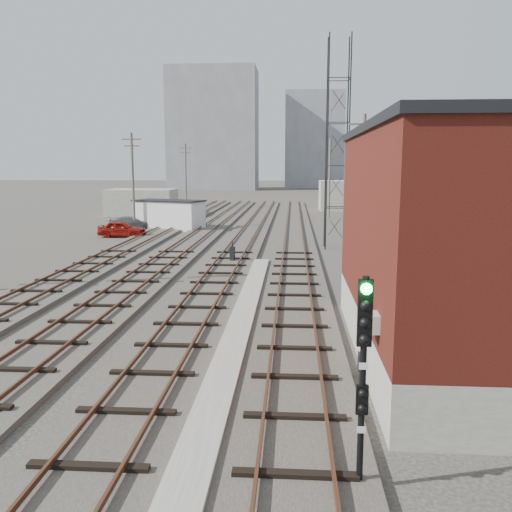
# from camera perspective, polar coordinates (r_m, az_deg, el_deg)

# --- Properties ---
(ground) EXTENTS (320.00, 320.00, 0.00)m
(ground) POSITION_cam_1_polar(r_m,az_deg,el_deg) (65.14, 1.81, 4.19)
(ground) COLOR #282621
(ground) RESTS_ON ground
(track_right) EXTENTS (3.20, 90.00, 0.39)m
(track_right) POSITION_cam_1_polar(r_m,az_deg,el_deg) (44.22, 4.03, 1.80)
(track_right) COLOR #332D28
(track_right) RESTS_ON ground
(track_mid_right) EXTENTS (3.20, 90.00, 0.39)m
(track_mid_right) POSITION_cam_1_polar(r_m,az_deg,el_deg) (44.39, -1.15, 1.85)
(track_mid_right) COLOR #332D28
(track_mid_right) RESTS_ON ground
(track_mid_left) EXTENTS (3.20, 90.00, 0.39)m
(track_mid_left) POSITION_cam_1_polar(r_m,az_deg,el_deg) (44.92, -6.24, 1.89)
(track_mid_left) COLOR #332D28
(track_mid_left) RESTS_ON ground
(track_left) EXTENTS (3.20, 90.00, 0.39)m
(track_left) POSITION_cam_1_polar(r_m,az_deg,el_deg) (45.79, -11.17, 1.91)
(track_left) COLOR #332D28
(track_left) RESTS_ON ground
(platform_curb) EXTENTS (0.90, 28.00, 0.26)m
(platform_curb) POSITION_cam_1_polar(r_m,az_deg,el_deg) (19.81, -1.78, -7.75)
(platform_curb) COLOR gray
(platform_curb) RESTS_ON ground
(brick_building) EXTENTS (6.54, 12.20, 7.22)m
(brick_building) POSITION_cam_1_polar(r_m,az_deg,el_deg) (17.73, 20.59, 1.21)
(brick_building) COLOR gray
(brick_building) RESTS_ON ground
(lattice_tower) EXTENTS (1.60, 1.60, 15.00)m
(lattice_tower) POSITION_cam_1_polar(r_m,az_deg,el_deg) (39.97, 8.55, 11.53)
(lattice_tower) COLOR black
(lattice_tower) RESTS_ON ground
(utility_pole_left_b) EXTENTS (1.80, 0.24, 9.00)m
(utility_pole_left_b) POSITION_cam_1_polar(r_m,az_deg,el_deg) (52.02, -12.84, 7.92)
(utility_pole_left_b) COLOR #595147
(utility_pole_left_b) RESTS_ON ground
(utility_pole_left_c) EXTENTS (1.80, 0.24, 9.00)m
(utility_pole_left_c) POSITION_cam_1_polar(r_m,az_deg,el_deg) (76.30, -7.41, 8.50)
(utility_pole_left_c) COLOR #595147
(utility_pole_left_c) RESTS_ON ground
(utility_pole_right_a) EXTENTS (1.80, 0.24, 9.00)m
(utility_pole_right_a) POSITION_cam_1_polar(r_m,az_deg,el_deg) (33.10, 11.13, 7.23)
(utility_pole_right_a) COLOR #595147
(utility_pole_right_a) RESTS_ON ground
(utility_pole_right_b) EXTENTS (1.80, 0.24, 9.00)m
(utility_pole_right_b) POSITION_cam_1_polar(r_m,az_deg,el_deg) (62.97, 7.75, 8.30)
(utility_pole_right_b) COLOR #595147
(utility_pole_right_b) RESTS_ON ground
(apartment_left) EXTENTS (22.00, 14.00, 30.00)m
(apartment_left) POSITION_cam_1_polar(r_m,az_deg,el_deg) (141.59, -4.47, 13.09)
(apartment_left) COLOR gray
(apartment_left) RESTS_ON ground
(apartment_right) EXTENTS (16.00, 12.00, 26.00)m
(apartment_right) POSITION_cam_1_polar(r_m,az_deg,el_deg) (155.08, 6.14, 12.01)
(apartment_right) COLOR gray
(apartment_right) RESTS_ON ground
(shed_left) EXTENTS (8.00, 5.00, 3.20)m
(shed_left) POSITION_cam_1_polar(r_m,az_deg,el_deg) (67.53, -11.94, 5.54)
(shed_left) COLOR gray
(shed_left) RESTS_ON ground
(shed_right) EXTENTS (6.00, 6.00, 4.00)m
(shed_right) POSITION_cam_1_polar(r_m,az_deg,el_deg) (75.22, 9.02, 6.32)
(shed_right) COLOR gray
(shed_right) RESTS_ON ground
(signal_mast) EXTENTS (0.40, 0.41, 4.08)m
(signal_mast) POSITION_cam_1_polar(r_m,az_deg,el_deg) (10.14, 11.22, -11.45)
(signal_mast) COLOR gray
(signal_mast) RESTS_ON ground
(switch_stand) EXTENTS (0.33, 0.33, 1.23)m
(switch_stand) POSITION_cam_1_polar(r_m,az_deg,el_deg) (33.60, -2.50, 0.20)
(switch_stand) COLOR black
(switch_stand) RESTS_ON ground
(site_trailer) EXTENTS (7.23, 4.94, 2.80)m
(site_trailer) POSITION_cam_1_polar(r_m,az_deg,el_deg) (52.34, -9.13, 4.33)
(site_trailer) COLOR white
(site_trailer) RESTS_ON ground
(car_red) EXTENTS (4.04, 1.64, 1.37)m
(car_red) POSITION_cam_1_polar(r_m,az_deg,el_deg) (47.43, -13.92, 2.77)
(car_red) COLOR maroon
(car_red) RESTS_ON ground
(car_silver) EXTENTS (5.02, 2.93, 1.56)m
(car_silver) POSITION_cam_1_polar(r_m,az_deg,el_deg) (55.27, -10.28, 3.91)
(car_silver) COLOR #B7BABF
(car_silver) RESTS_ON ground
(car_grey) EXTENTS (4.68, 3.25, 1.26)m
(car_grey) POSITION_cam_1_polar(r_m,az_deg,el_deg) (52.83, -13.01, 3.40)
(car_grey) COLOR slate
(car_grey) RESTS_ON ground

